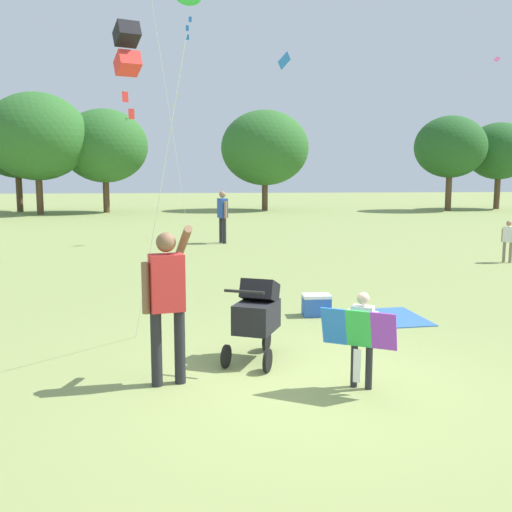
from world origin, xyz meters
TOP-DOWN VIEW (x-y plane):
  - ground_plane at (0.00, 0.00)m, footprint 120.00×120.00m
  - treeline_distant at (-1.00, 28.87)m, footprint 33.39×7.49m
  - child_with_butterfly_kite at (0.62, -0.19)m, footprint 0.76×0.53m
  - person_adult_flyer at (-1.46, 0.14)m, footprint 0.56×0.60m
  - stroller at (-0.40, 0.91)m, footprint 0.79×1.11m
  - kite_adult_black at (-2.03, 2.08)m, footprint 1.04×2.03m
  - person_red_shirt at (-0.41, 13.22)m, footprint 0.35×0.51m
  - person_sitting_far at (6.77, 8.34)m, footprint 0.26×0.28m
  - picnic_blanket at (1.65, 2.82)m, footprint 1.67×1.41m
  - cooler_box at (0.77, 3.13)m, footprint 0.45×0.33m

SIDE VIEW (x-z plane):
  - ground_plane at x=0.00m, z-range 0.00..0.00m
  - picnic_blanket at x=1.65m, z-range 0.00..0.02m
  - cooler_box at x=0.77m, z-range 0.00..0.35m
  - stroller at x=-0.40m, z-range 0.09..1.12m
  - child_with_butterfly_kite at x=0.62m, z-range 0.11..1.16m
  - person_sitting_far at x=6.77m, z-range 0.10..1.18m
  - person_red_shirt at x=-0.41m, z-range 0.15..1.86m
  - person_adult_flyer at x=-1.46m, z-range 0.14..1.90m
  - treeline_distant at x=-1.00m, z-range 0.58..7.15m
  - kite_adult_black at x=-2.03m, z-range 1.78..6.08m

